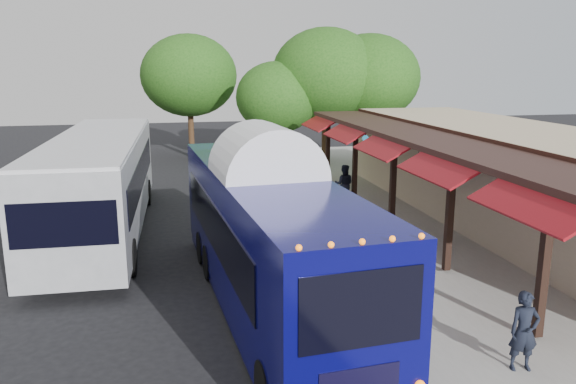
{
  "coord_description": "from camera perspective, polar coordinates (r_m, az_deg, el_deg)",
  "views": [
    {
      "loc": [
        -3.65,
        -13.54,
        5.84
      ],
      "look_at": [
        0.05,
        3.71,
        1.8
      ],
      "focal_mm": 35.0,
      "sensor_mm": 36.0,
      "label": 1
    }
  ],
  "objects": [
    {
      "name": "ground",
      "position": [
        15.19,
        2.78,
        -9.73
      ],
      "size": [
        90.0,
        90.0,
        0.0
      ],
      "primitive_type": "plane",
      "color": "black",
      "rests_on": "ground"
    },
    {
      "name": "sidewalk",
      "position": [
        20.39,
        13.58,
        -3.9
      ],
      "size": [
        10.0,
        40.0,
        0.15
      ],
      "primitive_type": "cube",
      "color": "#9E9B93",
      "rests_on": "ground"
    },
    {
      "name": "curb",
      "position": [
        18.83,
        -0.2,
        -4.93
      ],
      "size": [
        0.2,
        40.0,
        0.16
      ],
      "primitive_type": "cube",
      "color": "gray",
      "rests_on": "ground"
    },
    {
      "name": "station_shelter",
      "position": [
        21.64,
        21.94,
        1.32
      ],
      "size": [
        8.15,
        20.0,
        3.6
      ],
      "color": "tan",
      "rests_on": "ground"
    },
    {
      "name": "coach_bus",
      "position": [
        13.44,
        -2.18,
        -4.07
      ],
      "size": [
        3.21,
        11.29,
        3.57
      ],
      "rotation": [
        0.0,
        0.0,
        0.08
      ],
      "color": "#070755",
      "rests_on": "ground"
    },
    {
      "name": "city_bus",
      "position": [
        20.55,
        -18.53,
        1.16
      ],
      "size": [
        3.1,
        12.85,
        3.43
      ],
      "rotation": [
        0.0,
        0.0,
        -0.02
      ],
      "color": "#93979B",
      "rests_on": "ground"
    },
    {
      "name": "ped_a",
      "position": [
        11.73,
        22.86,
        -12.9
      ],
      "size": [
        0.62,
        0.46,
        1.56
      ],
      "primitive_type": "imported",
      "rotation": [
        0.0,
        0.0,
        -0.16
      ],
      "color": "black",
      "rests_on": "sidewalk"
    },
    {
      "name": "ped_b",
      "position": [
        23.38,
        5.71,
        0.8
      ],
      "size": [
        0.96,
        0.86,
        1.63
      ],
      "primitive_type": "imported",
      "rotation": [
        0.0,
        0.0,
        2.78
      ],
      "color": "black",
      "rests_on": "sidewalk"
    },
    {
      "name": "ped_c",
      "position": [
        22.42,
        -0.9,
        0.34
      ],
      "size": [
        1.0,
        0.51,
        1.63
      ],
      "primitive_type": "imported",
      "rotation": [
        0.0,
        0.0,
        3.26
      ],
      "color": "black",
      "rests_on": "sidewalk"
    },
    {
      "name": "ped_d",
      "position": [
        19.4,
        4.33,
        -1.7
      ],
      "size": [
        1.06,
        0.62,
        1.63
      ],
      "primitive_type": "imported",
      "rotation": [
        0.0,
        0.0,
        3.13
      ],
      "color": "black",
      "rests_on": "sidewalk"
    },
    {
      "name": "sign_board",
      "position": [
        18.24,
        8.66,
        -2.69
      ],
      "size": [
        0.18,
        0.55,
        1.23
      ],
      "rotation": [
        0.0,
        0.0,
        0.24
      ],
      "color": "black",
      "rests_on": "sidewalk"
    },
    {
      "name": "tree_left",
      "position": [
        31.92,
        -1.09,
        9.59
      ],
      "size": [
        4.69,
        4.69,
        6.01
      ],
      "color": "#382314",
      "rests_on": "ground"
    },
    {
      "name": "tree_mid",
      "position": [
        32.77,
        3.85,
        11.85
      ],
      "size": [
        6.16,
        6.16,
        7.89
      ],
      "color": "#382314",
      "rests_on": "ground"
    },
    {
      "name": "tree_right",
      "position": [
        33.6,
        8.22,
        11.42
      ],
      "size": [
        5.91,
        5.91,
        7.57
      ],
      "color": "#382314",
      "rests_on": "ground"
    },
    {
      "name": "tree_far",
      "position": [
        36.32,
        -10.02,
        11.57
      ],
      "size": [
        6.0,
        6.0,
        7.68
      ],
      "color": "#382314",
      "rests_on": "ground"
    }
  ]
}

